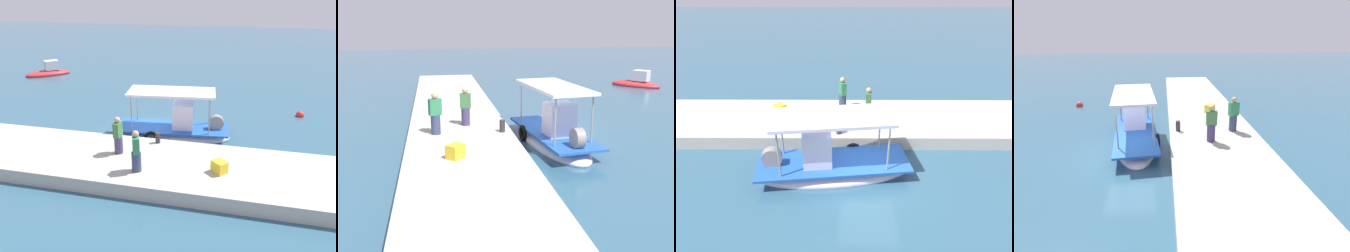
{
  "view_description": "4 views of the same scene",
  "coord_description": "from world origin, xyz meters",
  "views": [
    {
      "loc": [
        5.2,
        -16.82,
        7.59
      ],
      "look_at": [
        1.65,
        -1.84,
        1.3
      ],
      "focal_mm": 35.91,
      "sensor_mm": 36.0,
      "label": 1
    },
    {
      "loc": [
        18.22,
        -5.28,
        5.35
      ],
      "look_at": [
        1.32,
        -2.3,
        0.89
      ],
      "focal_mm": 43.9,
      "sensor_mm": 36.0,
      "label": 2
    },
    {
      "loc": [
        0.98,
        9.68,
        7.5
      ],
      "look_at": [
        1.05,
        -2.7,
        0.9
      ],
      "focal_mm": 31.71,
      "sensor_mm": 36.0,
      "label": 3
    },
    {
      "loc": [
        -11.52,
        -1.79,
        5.53
      ],
      "look_at": [
        1.29,
        -2.66,
        0.89
      ],
      "focal_mm": 28.22,
      "sensor_mm": 36.0,
      "label": 4
    }
  ],
  "objects": [
    {
      "name": "mooring_bollard",
      "position": [
        1.29,
        -2.46,
        0.9
      ],
      "size": [
        0.24,
        0.24,
        0.53
      ],
      "primitive_type": "cylinder",
      "color": "#2D2D33",
      "rests_on": "dock_quay"
    },
    {
      "name": "main_fishing_boat",
      "position": [
        1.57,
        -0.24,
        0.44
      ],
      "size": [
        6.54,
        2.76,
        2.98
      ],
      "color": "white",
      "rests_on": "ground_plane"
    },
    {
      "name": "fisherman_by_crate",
      "position": [
        1.15,
        -5.29,
        1.44
      ],
      "size": [
        0.51,
        0.57,
        1.79
      ],
      "color": "navy",
      "rests_on": "dock_quay"
    },
    {
      "name": "cargo_crate",
      "position": [
        4.47,
        -4.66,
        0.88
      ],
      "size": [
        0.73,
        0.73,
        0.51
      ],
      "primitive_type": "cube",
      "rotation": [
        0.0,
        0.0,
        2.4
      ],
      "color": "yellow",
      "rests_on": "dock_quay"
    },
    {
      "name": "dock_quay",
      "position": [
        0.0,
        -4.25,
        0.32
      ],
      "size": [
        36.0,
        4.47,
        0.63
      ],
      "primitive_type": "cube",
      "color": "#B9B3A6",
      "rests_on": "ground_plane"
    },
    {
      "name": "fisherman_near_bollard",
      "position": [
        -0.16,
        -3.92,
        1.42
      ],
      "size": [
        0.41,
        0.51,
        1.75
      ],
      "color": "#403760",
      "rests_on": "dock_quay"
    },
    {
      "name": "ground_plane",
      "position": [
        0.0,
        0.0,
        0.0
      ],
      "size": [
        120.0,
        120.0,
        0.0
      ],
      "primitive_type": "plane",
      "color": "#315B71"
    }
  ]
}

